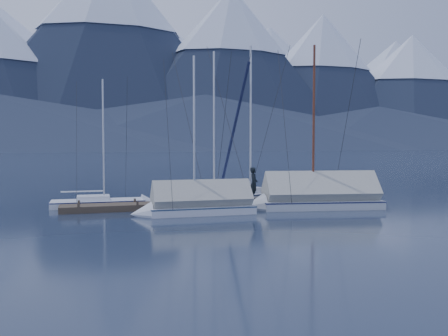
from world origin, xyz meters
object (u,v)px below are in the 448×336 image
(sailboat_covered_near, at_px, (310,199))
(person, at_px, (254,183))
(sailboat_open_mid, at_px, (221,198))
(sailboat_open_right, at_px, (257,197))
(sailboat_covered_far, at_px, (192,206))
(sailboat_open_left, at_px, (112,204))

(sailboat_covered_near, xyz_separation_m, person, (-2.59, 2.04, 0.78))
(sailboat_open_mid, relative_size, person, 5.41)
(sailboat_open_right, xyz_separation_m, sailboat_covered_far, (-5.33, -4.91, 0.24))
(sailboat_covered_far, bearing_deg, sailboat_open_left, 130.98)
(sailboat_covered_far, distance_m, person, 4.88)
(sailboat_open_left, distance_m, sailboat_open_mid, 6.79)
(sailboat_open_left, bearing_deg, person, -13.98)
(sailboat_open_left, relative_size, sailboat_open_right, 0.75)
(sailboat_open_left, height_order, sailboat_open_mid, sailboat_open_mid)
(sailboat_open_mid, relative_size, sailboat_open_right, 0.96)
(sailboat_covered_near, bearing_deg, sailboat_covered_far, -177.42)
(sailboat_open_mid, bearing_deg, sailboat_open_left, -174.04)
(sailboat_covered_near, bearing_deg, sailboat_open_left, 159.11)
(sailboat_open_left, relative_size, sailboat_open_mid, 0.78)
(sailboat_covered_far, relative_size, person, 4.68)
(sailboat_open_right, distance_m, person, 3.00)
(sailboat_open_mid, distance_m, sailboat_covered_near, 6.07)
(sailboat_covered_near, distance_m, sailboat_covered_far, 6.79)
(sailboat_covered_far, bearing_deg, sailboat_open_right, 42.61)
(sailboat_covered_near, bearing_deg, sailboat_open_mid, 128.74)
(sailboat_covered_far, bearing_deg, sailboat_open_mid, 59.30)
(sailboat_open_left, height_order, sailboat_covered_far, sailboat_covered_far)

